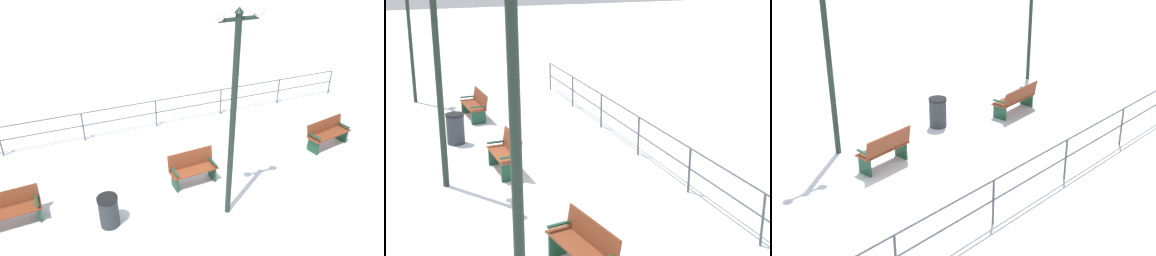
{
  "view_description": "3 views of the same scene",
  "coord_description": "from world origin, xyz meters",
  "views": [
    {
      "loc": [
        8.16,
        -3.31,
        6.82
      ],
      "look_at": [
        -1.5,
        0.59,
        0.86
      ],
      "focal_mm": 35.58,
      "sensor_mm": 36.0,
      "label": 1
    },
    {
      "loc": [
        2.83,
        12.77,
        5.18
      ],
      "look_at": [
        -1.93,
        -0.33,
        0.81
      ],
      "focal_mm": 53.9,
      "sensor_mm": 36.0,
      "label": 2
    },
    {
      "loc": [
        -9.71,
        7.31,
        6.6
      ],
      "look_at": [
        -0.99,
        -1.72,
        0.8
      ],
      "focal_mm": 51.96,
      "sensor_mm": 36.0,
      "label": 3
    }
  ],
  "objects": [
    {
      "name": "bench_third",
      "position": [
        -0.15,
        4.84,
        0.48
      ],
      "size": [
        0.81,
        1.65,
        0.89
      ],
      "rotation": [
        0.0,
        0.0,
        0.18
      ],
      "color": "brown",
      "rests_on": "ground"
    },
    {
      "name": "ground_plane",
      "position": [
        0.0,
        0.0,
        0.0
      ],
      "size": [
        80.0,
        80.0,
        0.0
      ],
      "primitive_type": "plane",
      "color": "white",
      "rests_on": "ground"
    },
    {
      "name": "lamppost_middle",
      "position": [
        1.51,
        0.37,
        3.25
      ],
      "size": [
        0.24,
        1.13,
        5.22
      ],
      "color": "#1E2D23",
      "rests_on": "ground"
    },
    {
      "name": "bench_nearest",
      "position": [
        -0.13,
        -4.86,
        0.44
      ],
      "size": [
        0.64,
        1.6,
        0.86
      ],
      "rotation": [
        0.0,
        0.0,
        0.06
      ],
      "color": "brown",
      "rests_on": "ground"
    },
    {
      "name": "bench_second",
      "position": [
        0.02,
        -0.0,
        0.49
      ],
      "size": [
        0.6,
        1.4,
        0.96
      ],
      "rotation": [
        0.0,
        0.0,
        0.05
      ],
      "color": "brown",
      "rests_on": "ground"
    },
    {
      "name": "waterfront_railing",
      "position": [
        -3.48,
        0.0,
        0.72
      ],
      "size": [
        0.05,
        15.39,
        1.05
      ],
      "color": "#4C5156",
      "rests_on": "ground"
    },
    {
      "name": "trash_bin",
      "position": [
        0.84,
        -2.56,
        0.43
      ],
      "size": [
        0.51,
        0.51,
        0.85
      ],
      "color": "#2D3338",
      "rests_on": "ground"
    }
  ]
}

